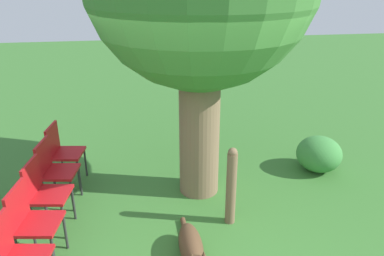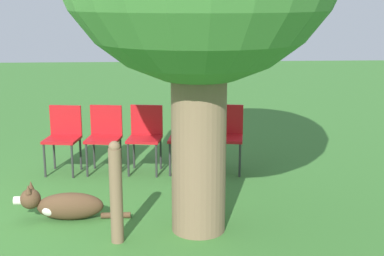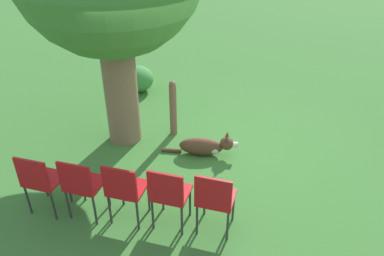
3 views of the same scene
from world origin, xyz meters
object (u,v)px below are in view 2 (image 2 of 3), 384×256
(red_chair_0, at_px, (64,134))
(red_chair_1, at_px, (105,133))
(red_chair_4, at_px, (227,133))
(red_chair_2, at_px, (145,133))
(red_chair_3, at_px, (186,133))
(fence_post, at_px, (116,192))
(dog, at_px, (62,205))

(red_chair_0, height_order, red_chair_1, same)
(red_chair_4, bearing_deg, red_chair_0, -82.82)
(red_chair_2, height_order, red_chair_4, same)
(red_chair_0, relative_size, red_chair_3, 1.00)
(red_chair_1, xyz_separation_m, red_chair_2, (0.02, 0.56, 0.00))
(red_chair_4, bearing_deg, red_chair_1, -82.82)
(fence_post, xyz_separation_m, red_chair_1, (-2.23, -0.34, 0.02))
(red_chair_2, bearing_deg, red_chair_4, 97.18)
(fence_post, bearing_deg, dog, -132.47)
(red_chair_2, distance_m, red_chair_4, 1.11)
(red_chair_3, bearing_deg, dog, -32.05)
(red_chair_0, height_order, red_chair_2, same)
(fence_post, relative_size, red_chair_4, 1.13)
(red_chair_4, bearing_deg, dog, -41.85)
(dog, bearing_deg, red_chair_0, -81.41)
(red_chair_2, bearing_deg, dog, -18.52)
(fence_post, distance_m, red_chair_0, 2.42)
(dog, relative_size, red_chair_4, 1.36)
(red_chair_0, bearing_deg, red_chair_2, 97.18)
(red_chair_0, height_order, red_chair_3, same)
(red_chair_2, xyz_separation_m, red_chair_3, (0.02, 0.56, 0.00))
(red_chair_4, bearing_deg, fence_post, -22.34)
(red_chair_2, relative_size, red_chair_4, 1.00)
(fence_post, xyz_separation_m, red_chair_4, (-2.18, 1.33, 0.02))
(red_chair_1, height_order, red_chair_3, same)
(red_chair_0, distance_m, red_chair_3, 1.67)
(dog, xyz_separation_m, red_chair_2, (-1.63, 0.85, 0.38))
(red_chair_0, bearing_deg, fence_post, 30.73)
(dog, xyz_separation_m, red_chair_3, (-1.61, 1.41, 0.38))
(red_chair_1, bearing_deg, red_chair_2, 97.18)
(dog, height_order, fence_post, fence_post)
(dog, relative_size, red_chair_0, 1.36)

